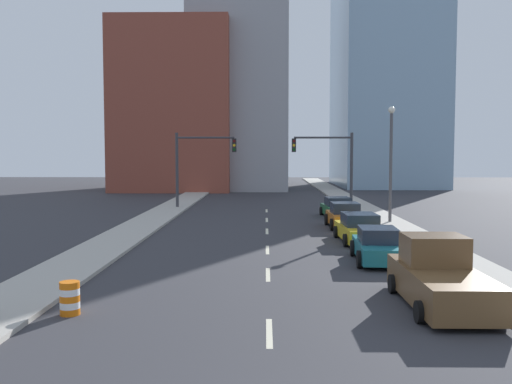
{
  "coord_description": "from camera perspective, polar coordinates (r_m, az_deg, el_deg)",
  "views": [
    {
      "loc": [
        -0.11,
        -7.21,
        4.58
      ],
      "look_at": [
        -0.67,
        27.44,
        2.2
      ],
      "focal_mm": 40.0,
      "sensor_mm": 36.0,
      "label": 1
    }
  ],
  "objects": [
    {
      "name": "sidewalk_right",
      "position": [
        54.42,
        9.27,
        -0.87
      ],
      "size": [
        2.69,
        92.89,
        0.15
      ],
      "color": "#ADA89E",
      "rests_on": "ground"
    },
    {
      "name": "lane_stripe_at_38m",
      "position": [
        45.17,
        1.06,
        -1.89
      ],
      "size": [
        0.16,
        2.4,
        0.01
      ],
      "primitive_type": "cube",
      "color": "beige",
      "rests_on": "ground"
    },
    {
      "name": "lane_stripe_at_14m",
      "position": [
        21.7,
        1.2,
        -8.25
      ],
      "size": [
        0.16,
        2.4,
        0.01
      ],
      "primitive_type": "cube",
      "color": "beige",
      "rests_on": "ground"
    },
    {
      "name": "traffic_signal_left",
      "position": [
        47.01,
        -6.17,
        3.31
      ],
      "size": [
        5.01,
        0.35,
        6.23
      ],
      "color": "#38383D",
      "rests_on": "ground"
    },
    {
      "name": "sedan_orange",
      "position": [
        35.33,
        8.87,
        -2.41
      ],
      "size": [
        2.16,
        4.28,
        1.55
      ],
      "rotation": [
        0.0,
        0.0,
        0.02
      ],
      "color": "orange",
      "rests_on": "ground"
    },
    {
      "name": "traffic_barrel",
      "position": [
        17.22,
        -18.12,
        -10.06
      ],
      "size": [
        0.56,
        0.56,
        0.95
      ],
      "color": "orange",
      "rests_on": "ground"
    },
    {
      "name": "traffic_signal_right",
      "position": [
        46.99,
        7.79,
        3.3
      ],
      "size": [
        5.01,
        0.35,
        6.23
      ],
      "color": "#38383D",
      "rests_on": "ground"
    },
    {
      "name": "building_brick_left",
      "position": [
        73.2,
        -7.9,
        8.21
      ],
      "size": [
        14.0,
        16.0,
        20.18
      ],
      "color": "brown",
      "rests_on": "ground"
    },
    {
      "name": "lane_stripe_at_7m",
      "position": [
        14.96,
        1.33,
        -13.89
      ],
      "size": [
        0.16,
        2.4,
        0.01
      ],
      "primitive_type": "cube",
      "color": "beige",
      "rests_on": "ground"
    },
    {
      "name": "street_lamp",
      "position": [
        37.64,
        13.34,
        3.58
      ],
      "size": [
        0.44,
        0.44,
        7.54
      ],
      "color": "#4C4C51",
      "rests_on": "ground"
    },
    {
      "name": "building_glass_right",
      "position": [
        82.71,
        12.78,
        12.16
      ],
      "size": [
        13.0,
        20.0,
        33.12
      ],
      "color": "#8CADC6",
      "rests_on": "ground"
    },
    {
      "name": "lane_stripe_at_19m",
      "position": [
        27.09,
        1.15,
        -5.8
      ],
      "size": [
        0.16,
        2.4,
        0.01
      ],
      "primitive_type": "cube",
      "color": "beige",
      "rests_on": "ground"
    },
    {
      "name": "lane_stripe_at_26m",
      "position": [
        33.41,
        1.11,
        -3.94
      ],
      "size": [
        0.16,
        2.4,
        0.01
      ],
      "primitive_type": "cube",
      "color": "beige",
      "rests_on": "ground"
    },
    {
      "name": "pickup_truck_brown",
      "position": [
        18.14,
        17.91,
        -8.22
      ],
      "size": [
        2.37,
        5.35,
        2.04
      ],
      "rotation": [
        0.0,
        0.0,
        -0.0
      ],
      "color": "brown",
      "rests_on": "ground"
    },
    {
      "name": "sedan_green",
      "position": [
        41.11,
        8.19,
        -1.6
      ],
      "size": [
        2.35,
        4.47,
        1.42
      ],
      "rotation": [
        0.0,
        0.0,
        0.06
      ],
      "color": "#1E6033",
      "rests_on": "ground"
    },
    {
      "name": "building_office_center",
      "position": [
        76.9,
        -1.59,
        11.63
      ],
      "size": [
        12.0,
        20.0,
        29.79
      ],
      "color": "#99999E",
      "rests_on": "ground"
    },
    {
      "name": "sedan_teal",
      "position": [
        24.57,
        12.08,
        -5.32
      ],
      "size": [
        2.18,
        4.42,
        1.46
      ],
      "rotation": [
        0.0,
        0.0,
        -0.05
      ],
      "color": "#196B75",
      "rests_on": "ground"
    },
    {
      "name": "sidewalk_left",
      "position": [
        54.39,
        -7.19,
        -0.85
      ],
      "size": [
        2.69,
        92.89,
        0.15
      ],
      "color": "#ADA89E",
      "rests_on": "ground"
    },
    {
      "name": "sedan_yellow",
      "position": [
        29.86,
        10.32,
        -3.65
      ],
      "size": [
        2.29,
        4.85,
        1.48
      ],
      "rotation": [
        0.0,
        0.0,
        0.03
      ],
      "color": "gold",
      "rests_on": "ground"
    },
    {
      "name": "lane_stripe_at_32m",
      "position": [
        39.03,
        1.08,
        -2.81
      ],
      "size": [
        0.16,
        2.4,
        0.01
      ],
      "primitive_type": "cube",
      "color": "beige",
      "rests_on": "ground"
    }
  ]
}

